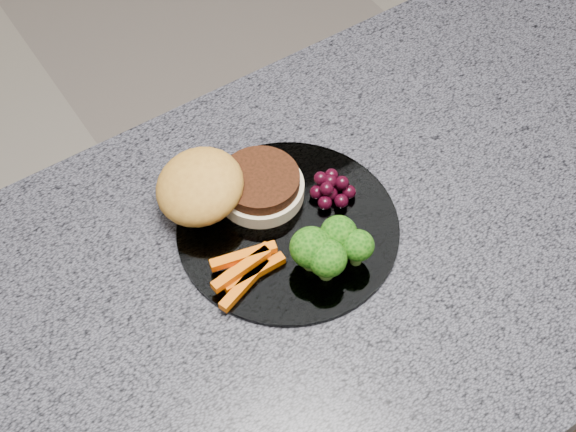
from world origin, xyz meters
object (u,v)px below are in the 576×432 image
object	(u,v)px
island_cabinet	(345,396)
burger	(222,189)
plate	(288,228)
grape_bunch	(331,188)

from	to	relation	value
island_cabinet	burger	distance (m)	0.53
island_cabinet	burger	bearing A→B (deg)	132.52
island_cabinet	plate	bearing A→B (deg)	143.11
island_cabinet	plate	distance (m)	0.48
plate	island_cabinet	bearing A→B (deg)	-36.89
grape_bunch	island_cabinet	bearing A→B (deg)	-84.21
island_cabinet	grape_bunch	world-z (taller)	grape_bunch
island_cabinet	grape_bunch	xyz separation A→B (m)	(-0.01, 0.07, 0.49)
plate	grape_bunch	size ratio (longest dim) A/B	4.98
island_cabinet	grape_bunch	size ratio (longest dim) A/B	23.00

